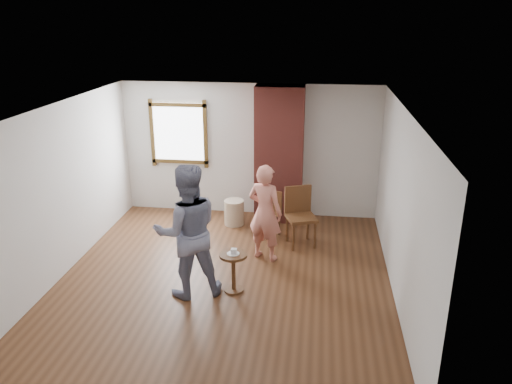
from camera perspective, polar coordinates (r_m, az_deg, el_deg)
ground at (r=7.74m, az=-3.61°, el=-9.93°), size 5.50×5.50×0.00m
room_shell at (r=7.60m, az=-3.46°, el=4.32°), size 5.04×5.52×2.62m
brick_chimney at (r=9.46m, az=2.66°, el=4.26°), size 0.90×0.50×2.60m
stoneware_crock at (r=9.53m, az=-2.52°, el=-2.34°), size 0.49×0.49×0.48m
dark_pot at (r=9.87m, az=-2.19°, el=-2.61°), size 0.19×0.19×0.14m
dining_chair_left at (r=9.00m, az=1.56°, el=-2.19°), size 0.50×0.50×0.82m
dining_chair_right at (r=8.67m, az=5.03°, el=-2.36°), size 0.61×0.61×1.02m
side_table at (r=7.25m, az=-2.60°, el=-8.46°), size 0.40×0.40×0.60m
cake_plate at (r=7.16m, az=-2.63°, el=-7.04°), size 0.18×0.18×0.01m
cake_slice at (r=7.14m, az=-2.55°, el=-6.80°), size 0.08×0.07×0.06m
man at (r=7.01m, az=-7.85°, el=-4.47°), size 1.16×1.05×1.95m
person_pink at (r=8.02m, az=1.05°, el=-2.37°), size 0.69×0.57×1.61m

